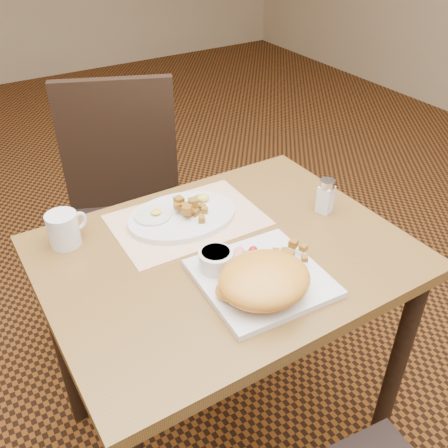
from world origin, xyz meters
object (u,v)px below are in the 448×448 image
at_px(table, 225,283).
at_px(chair_far, 124,204).
at_px(salt_shaker, 326,196).
at_px(coffee_mug, 64,229).
at_px(plate_square, 261,278).
at_px(plate_oval, 182,216).

xyz_separation_m(table, chair_far, (-0.02, 0.67, -0.10)).
relative_size(salt_shaker, coffee_mug, 0.91).
distance_m(chair_far, coffee_mug, 0.59).
xyz_separation_m(table, plate_square, (0.01, -0.14, 0.12)).
bearing_deg(salt_shaker, coffee_mug, 160.67).
height_order(salt_shaker, coffee_mug, salt_shaker).
distance_m(plate_square, plate_oval, 0.32).
bearing_deg(plate_oval, plate_square, -83.47).
distance_m(chair_far, salt_shaker, 0.80).
relative_size(table, chair_far, 0.93).
distance_m(chair_far, plate_oval, 0.54).
height_order(plate_square, coffee_mug, coffee_mug).
distance_m(plate_oval, salt_shaker, 0.40).
xyz_separation_m(plate_oval, coffee_mug, (-0.30, 0.06, 0.03)).
bearing_deg(table, plate_square, -85.95).
xyz_separation_m(chair_far, plate_square, (0.03, -0.81, 0.22)).
relative_size(table, salt_shaker, 9.00).
relative_size(chair_far, plate_square, 3.46).
bearing_deg(plate_square, coffee_mug, 131.65).
bearing_deg(plate_square, plate_oval, 96.53).
xyz_separation_m(chair_far, salt_shaker, (0.36, -0.66, 0.26)).
relative_size(plate_square, salt_shaker, 2.80).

